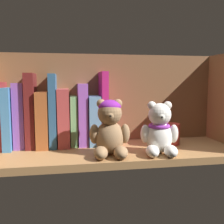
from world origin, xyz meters
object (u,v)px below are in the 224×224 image
book_3 (32,110)px  book_8 (82,114)px  book_1 (11,117)px  book_6 (64,117)px  book_9 (93,120)px  book_10 (103,108)px  pillar_candle (170,134)px  teddy_bear_smaller (160,131)px  book_7 (74,120)px  book_4 (43,119)px  book_5 (53,110)px  teddy_bear_larger (110,129)px  book_0 (1,115)px  book_2 (21,115)px

book_3 → book_8: 15.46cm
book_1 → book_6: bearing=0.0°
book_9 → book_10: book_10 is taller
book_6 → pillar_candle: bearing=-9.0°
book_10 → teddy_bear_smaller: book_10 is taller
book_7 → book_6: bearing=180.0°
book_4 → book_7: size_ratio=1.10×
book_5 → teddy_bear_larger: (15.36, -14.18, -3.83)cm
book_1 → book_10: bearing=-0.0°
book_0 → book_10: (30.94, -0.00, 1.58)cm
book_6 → book_9: (9.33, -0.00, -1.11)cm
book_0 → book_10: 30.98cm
book_5 → book_6: 3.82cm
book_0 → teddy_bear_larger: (30.83, -14.18, -2.63)cm
book_6 → book_7: size_ratio=1.15×
book_0 → book_4: (12.40, -0.00, -1.44)cm
book_5 → pillar_candle: (36.30, -5.26, -7.69)cm
book_8 → teddy_bear_smaller: (20.11, -15.03, -3.40)cm
book_10 → book_0: bearing=180.0°
book_1 → teddy_bear_larger: bearing=-26.8°
book_8 → pillar_candle: (27.37, -5.26, -6.24)cm
book_5 → book_10: size_ratio=0.97×
book_8 → book_10: bearing=0.0°
book_8 → book_6: bearing=180.0°
book_1 → book_9: size_ratio=1.17×
book_4 → book_9: size_ratio=1.09×
book_6 → book_10: (12.37, -0.00, 2.61)cm
pillar_candle → book_6: bearing=171.0°
book_5 → book_7: size_ratio=1.44×
book_7 → teddy_bear_smaller: bearing=-33.3°
teddy_bear_larger → book_9: bearing=101.7°
book_8 → book_9: book_8 is taller
book_4 → book_2: bearing=180.0°
book_1 → book_0: bearing=180.0°
book_0 → book_6: bearing=0.0°
book_5 → pillar_candle: book_5 is taller
book_7 → book_10: bearing=0.0°
book_3 → book_2: bearing=180.0°
book_6 → pillar_candle: book_6 is taller
book_9 → teddy_bear_smaller: book_9 is taller
book_8 → teddy_bear_smaller: 25.34cm
book_3 → teddy_bear_larger: bearing=-33.0°
book_6 → book_8: 5.88cm
book_6 → book_1: bearing=180.0°
book_8 → book_3: bearing=-180.0°
pillar_candle → book_5: bearing=171.8°
book_8 → teddy_bear_larger: size_ratio=1.26×
book_8 → teddy_bear_larger: 15.75cm
book_4 → pillar_candle: (39.37, -5.26, -5.05)cm
book_0 → book_8: 24.40cm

